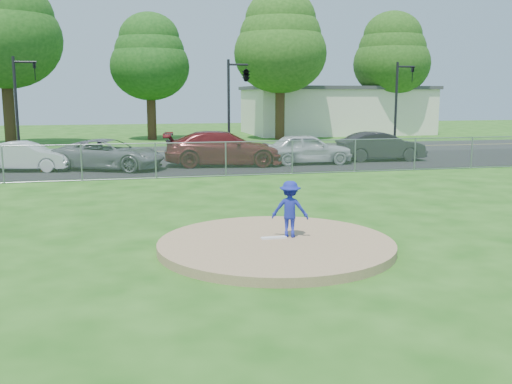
% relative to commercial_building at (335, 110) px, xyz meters
% --- Properties ---
extents(ground, '(120.00, 120.00, 0.00)m').
position_rel_commercial_building_xyz_m(ground, '(-16.00, -28.00, -2.16)').
color(ground, '#1B4E11').
rests_on(ground, ground).
extents(pitchers_mound, '(5.40, 5.40, 0.20)m').
position_rel_commercial_building_xyz_m(pitchers_mound, '(-16.00, -38.00, -2.06)').
color(pitchers_mound, '#967652').
rests_on(pitchers_mound, ground).
extents(pitching_rubber, '(0.60, 0.15, 0.04)m').
position_rel_commercial_building_xyz_m(pitching_rubber, '(-16.00, -37.80, -1.94)').
color(pitching_rubber, white).
rests_on(pitching_rubber, pitchers_mound).
extents(chain_link_fence, '(40.00, 0.06, 1.50)m').
position_rel_commercial_building_xyz_m(chain_link_fence, '(-16.00, -26.00, -1.41)').
color(chain_link_fence, gray).
rests_on(chain_link_fence, ground).
extents(parking_lot, '(50.00, 8.00, 0.01)m').
position_rel_commercial_building_xyz_m(parking_lot, '(-16.00, -21.50, -2.15)').
color(parking_lot, black).
rests_on(parking_lot, ground).
extents(street, '(60.00, 7.00, 0.01)m').
position_rel_commercial_building_xyz_m(street, '(-16.00, -14.00, -2.16)').
color(street, '#232325').
rests_on(street, ground).
extents(commercial_building, '(16.40, 9.40, 4.30)m').
position_rel_commercial_building_xyz_m(commercial_building, '(0.00, 0.00, 0.00)').
color(commercial_building, beige).
rests_on(commercial_building, ground).
extents(tree_left, '(7.84, 7.84, 12.53)m').
position_rel_commercial_building_xyz_m(tree_left, '(-27.00, -7.00, 6.08)').
color(tree_left, '#332312').
rests_on(tree_left, ground).
extents(tree_center, '(6.16, 6.16, 9.84)m').
position_rel_commercial_building_xyz_m(tree_center, '(-17.00, -4.00, 4.31)').
color(tree_center, '#3C2315').
rests_on(tree_center, ground).
extents(tree_right, '(7.28, 7.28, 11.63)m').
position_rel_commercial_building_xyz_m(tree_right, '(-7.00, -6.00, 5.49)').
color(tree_right, '#3C2715').
rests_on(tree_right, ground).
extents(tree_far_right, '(6.72, 6.72, 10.74)m').
position_rel_commercial_building_xyz_m(tree_far_right, '(4.00, -3.00, 4.90)').
color(tree_far_right, '#372514').
rests_on(tree_far_right, ground).
extents(traffic_signal_left, '(1.28, 0.20, 5.60)m').
position_rel_commercial_building_xyz_m(traffic_signal_left, '(-24.76, -16.00, 1.20)').
color(traffic_signal_left, black).
rests_on(traffic_signal_left, ground).
extents(traffic_signal_center, '(1.42, 2.48, 5.60)m').
position_rel_commercial_building_xyz_m(traffic_signal_center, '(-12.03, -16.00, 2.45)').
color(traffic_signal_center, black).
rests_on(traffic_signal_center, ground).
extents(traffic_signal_right, '(1.28, 0.20, 5.60)m').
position_rel_commercial_building_xyz_m(traffic_signal_right, '(-1.76, -16.00, 1.20)').
color(traffic_signal_right, black).
rests_on(traffic_signal_right, ground).
extents(pitcher, '(0.98, 0.77, 1.32)m').
position_rel_commercial_building_xyz_m(pitcher, '(-15.59, -37.71, -1.30)').
color(pitcher, '#1C259A').
rests_on(pitcher, pitchers_mound).
extents(traffic_cone, '(0.41, 0.41, 0.79)m').
position_rel_commercial_building_xyz_m(traffic_cone, '(-22.88, -22.39, -1.75)').
color(traffic_cone, '#F24F0C').
rests_on(traffic_cone, parking_lot).
extents(parked_car_white, '(4.34, 2.20, 1.36)m').
position_rel_commercial_building_xyz_m(parked_car_white, '(-23.75, -22.14, -1.47)').
color(parked_car_white, silver).
rests_on(parked_car_white, parking_lot).
extents(parked_car_gray, '(5.71, 4.33, 1.44)m').
position_rel_commercial_building_xyz_m(parked_car_gray, '(-19.95, -22.50, -1.43)').
color(parked_car_gray, slate).
rests_on(parked_car_gray, parking_lot).
extents(parked_car_darkred, '(6.20, 3.22, 1.72)m').
position_rel_commercial_building_xyz_m(parked_car_darkred, '(-14.41, -22.20, -1.29)').
color(parked_car_darkred, maroon).
rests_on(parked_car_darkred, parking_lot).
extents(parked_car_pearl, '(4.63, 2.00, 1.56)m').
position_rel_commercial_building_xyz_m(parked_car_pearl, '(-10.13, -22.45, -1.37)').
color(parked_car_pearl, silver).
rests_on(parked_car_pearl, parking_lot).
extents(parked_car_charcoal, '(4.75, 1.90, 1.53)m').
position_rel_commercial_building_xyz_m(parked_car_charcoal, '(-5.79, -21.90, -1.38)').
color(parked_car_charcoal, black).
rests_on(parked_car_charcoal, parking_lot).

